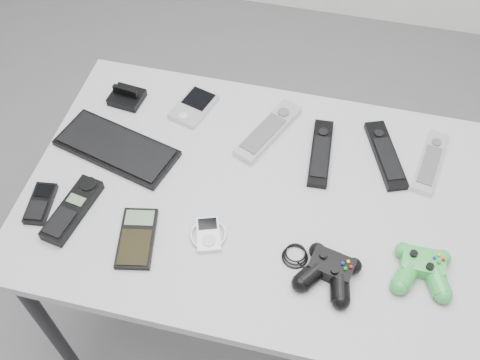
% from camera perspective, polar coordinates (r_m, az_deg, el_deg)
% --- Properties ---
extents(floor, '(3.50, 3.50, 0.00)m').
position_cam_1_polar(floor, '(1.92, 0.55, -15.26)').
color(floor, slate).
rests_on(floor, ground).
extents(desk, '(1.09, 0.70, 0.73)m').
position_cam_1_polar(desk, '(1.35, 2.17, -3.12)').
color(desk, '#969799').
rests_on(desk, floor).
extents(pda_keyboard, '(0.32, 0.20, 0.02)m').
position_cam_1_polar(pda_keyboard, '(1.40, -12.44, 3.24)').
color(pda_keyboard, black).
rests_on(pda_keyboard, desk).
extents(dock_bracket, '(0.09, 0.08, 0.04)m').
position_cam_1_polar(dock_bracket, '(1.50, -11.49, 8.53)').
color(dock_bracket, black).
rests_on(dock_bracket, desk).
extents(pda, '(0.11, 0.14, 0.02)m').
position_cam_1_polar(pda, '(1.47, -4.74, 7.47)').
color(pda, '#B8B7BF').
rests_on(pda, desk).
extents(remote_silver_a, '(0.14, 0.22, 0.02)m').
position_cam_1_polar(remote_silver_a, '(1.40, 2.89, 5.06)').
color(remote_silver_a, '#B8B7BF').
rests_on(remote_silver_a, desk).
extents(remote_black_a, '(0.06, 0.20, 0.02)m').
position_cam_1_polar(remote_black_a, '(1.37, 8.19, 2.78)').
color(remote_black_a, black).
rests_on(remote_black_a, desk).
extents(remote_black_b, '(0.12, 0.21, 0.02)m').
position_cam_1_polar(remote_black_b, '(1.40, 14.58, 2.53)').
color(remote_black_b, black).
rests_on(remote_black_b, desk).
extents(remote_silver_b, '(0.08, 0.20, 0.02)m').
position_cam_1_polar(remote_silver_b, '(1.42, 18.78, 1.80)').
color(remote_silver_b, silver).
rests_on(remote_silver_b, desk).
extents(mobile_phone, '(0.06, 0.11, 0.02)m').
position_cam_1_polar(mobile_phone, '(1.35, -19.61, -2.23)').
color(mobile_phone, black).
rests_on(mobile_phone, desk).
extents(cordless_handset, '(0.08, 0.18, 0.03)m').
position_cam_1_polar(cordless_handset, '(1.31, -16.66, -2.89)').
color(cordless_handset, black).
rests_on(cordless_handset, desk).
extents(calculator, '(0.10, 0.16, 0.01)m').
position_cam_1_polar(calculator, '(1.24, -10.44, -5.81)').
color(calculator, black).
rests_on(calculator, desk).
extents(mp3_player, '(0.10, 0.11, 0.02)m').
position_cam_1_polar(mp3_player, '(1.23, -3.24, -5.52)').
color(mp3_player, white).
rests_on(mp3_player, desk).
extents(controller_black, '(0.24, 0.18, 0.04)m').
position_cam_1_polar(controller_black, '(1.18, 9.07, -9.12)').
color(controller_black, black).
rests_on(controller_black, desk).
extents(controller_green, '(0.13, 0.13, 0.04)m').
position_cam_1_polar(controller_green, '(1.23, 18.06, -8.50)').
color(controller_green, '#258A38').
rests_on(controller_green, desk).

